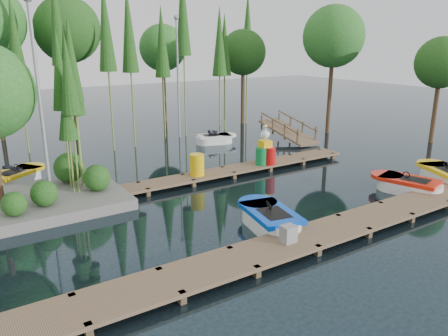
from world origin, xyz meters
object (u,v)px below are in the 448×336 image
boat_yellow_far (16,177)px  yellow_barrel (197,165)px  drum_cluster (266,152)px  boat_red (408,186)px  boat_blue (270,220)px  island (13,121)px  utility_cabinet (288,234)px

boat_yellow_far → yellow_barrel: size_ratio=3.11×
yellow_barrel → drum_cluster: 3.58m
boat_red → drum_cluster: drum_cluster is taller
boat_blue → yellow_barrel: (0.40, 5.41, 0.48)m
boat_red → boat_yellow_far: boat_yellow_far is taller
island → yellow_barrel: 7.20m
boat_yellow_far → yellow_barrel: boat_yellow_far is taller
utility_cabinet → drum_cluster: bearing=56.2°
boat_red → utility_cabinet: bearing=173.9°
island → boat_blue: bearing=-44.4°
boat_red → yellow_barrel: size_ratio=3.29×
boat_red → boat_yellow_far: (-12.87, 9.68, 0.01)m
boat_yellow_far → drum_cluster: (10.10, -4.12, 0.56)m
utility_cabinet → drum_cluster: size_ratio=0.27×
boat_red → yellow_barrel: bearing=122.0°
utility_cabinet → yellow_barrel: yellow_barrel is taller
boat_yellow_far → utility_cabinet: boat_yellow_far is taller
yellow_barrel → drum_cluster: size_ratio=0.50×
boat_blue → boat_red: (6.75, -0.31, -0.01)m
boat_blue → boat_red: size_ratio=1.02×
boat_red → yellow_barrel: yellow_barrel is taller
utility_cabinet → yellow_barrel: size_ratio=0.54×
boat_blue → boat_red: 6.75m
utility_cabinet → yellow_barrel: (1.00, 7.00, 0.21)m
boat_blue → boat_yellow_far: 11.20m
utility_cabinet → boat_yellow_far: bearing=116.7°
utility_cabinet → drum_cluster: (4.58, 6.85, 0.29)m
island → boat_red: 14.90m
island → yellow_barrel: bearing=-6.7°
boat_blue → drum_cluster: (3.98, 5.26, 0.56)m
island → utility_cabinet: size_ratio=13.46×
island → boat_yellow_far: size_ratio=2.35×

